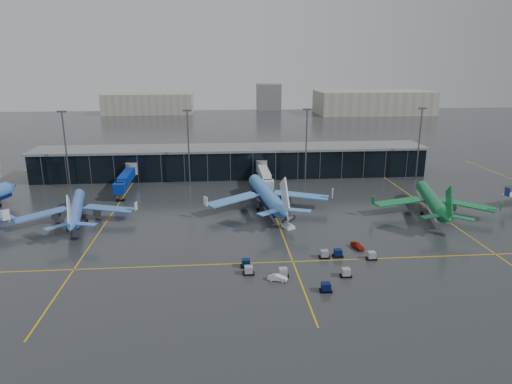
{
  "coord_description": "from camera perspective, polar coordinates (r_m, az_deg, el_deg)",
  "views": [
    {
      "loc": [
        -5.25,
        -102.48,
        40.7
      ],
      "look_at": [
        5.0,
        18.0,
        6.0
      ],
      "focal_mm": 32.0,
      "sensor_mm": 36.0,
      "label": 1
    }
  ],
  "objects": [
    {
      "name": "service_van_red",
      "position": [
        106.11,
        12.56,
        -6.55
      ],
      "size": [
        2.64,
        4.28,
        1.36
      ],
      "primitive_type": "imported",
      "rotation": [
        0.0,
        0.0,
        0.28
      ],
      "color": "#9F150C",
      "rests_on": "ground"
    },
    {
      "name": "airliner_klm_near",
      "position": [
        129.7,
        1.29,
        0.75
      ],
      "size": [
        42.67,
        47.18,
        13.14
      ],
      "primitive_type": null,
      "rotation": [
        0.0,
        0.0,
        0.13
      ],
      "color": "#428AD9",
      "rests_on": "ground"
    },
    {
      "name": "airliner_arkefly",
      "position": [
        128.37,
        -21.68,
        -1.05
      ],
      "size": [
        38.61,
        41.98,
        11.09
      ],
      "primitive_type": null,
      "rotation": [
        0.0,
        0.0,
        0.21
      ],
      "color": "#3A6DC1",
      "rests_on": "ground"
    },
    {
      "name": "taxi_lines",
      "position": [
        121.15,
        2.66,
        -3.63
      ],
      "size": [
        220.0,
        120.0,
        0.02
      ],
      "color": "gold",
      "rests_on": "ground"
    },
    {
      "name": "mobile_airstair",
      "position": [
        116.08,
        4.05,
        -4.15
      ],
      "size": [
        3.26,
        3.8,
        3.45
      ],
      "rotation": [
        0.0,
        0.0,
        0.39
      ],
      "color": "silver",
      "rests_on": "ground"
    },
    {
      "name": "jet_bridges",
      "position": [
        152.82,
        -15.95,
        1.7
      ],
      "size": [
        94.0,
        27.5,
        7.2
      ],
      "color": "#595B60",
      "rests_on": "ground"
    },
    {
      "name": "airliner_aer_lingus",
      "position": [
        134.58,
        21.2,
        -0.06
      ],
      "size": [
        42.31,
        45.77,
        11.91
      ],
      "primitive_type": null,
      "rotation": [
        0.0,
        0.0,
        -0.24
      ],
      "color": "#0D6F36",
      "rests_on": "ground"
    },
    {
      "name": "ground",
      "position": [
        110.39,
        -1.8,
        -5.63
      ],
      "size": [
        600.0,
        600.0,
        0.0
      ],
      "primitive_type": "plane",
      "color": "#282B2D",
      "rests_on": "ground"
    },
    {
      "name": "service_van_white",
      "position": [
        89.41,
        2.72,
        -10.64
      ],
      "size": [
        3.97,
        2.36,
        1.24
      ],
      "primitive_type": "imported",
      "rotation": [
        0.0,
        0.0,
        1.27
      ],
      "color": "silver",
      "rests_on": "ground"
    },
    {
      "name": "baggage_carts",
      "position": [
        94.37,
        6.88,
        -9.15
      ],
      "size": [
        29.17,
        16.57,
        1.7
      ],
      "color": "black",
      "rests_on": "ground"
    },
    {
      "name": "terminal_pier",
      "position": [
        168.3,
        -2.97,
        3.89
      ],
      "size": [
        142.0,
        17.0,
        10.7
      ],
      "color": "black",
      "rests_on": "ground"
    },
    {
      "name": "flood_masts",
      "position": [
        155.17,
        -1.01,
        6.03
      ],
      "size": [
        203.0,
        0.5,
        25.5
      ],
      "color": "#595B60",
      "rests_on": "ground"
    },
    {
      "name": "distant_hangars",
      "position": [
        377.97,
        3.62,
        11.14
      ],
      "size": [
        260.0,
        71.0,
        22.0
      ],
      "color": "#B2AD99",
      "rests_on": "ground"
    }
  ]
}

